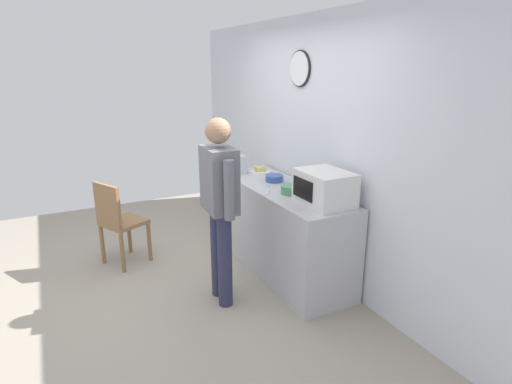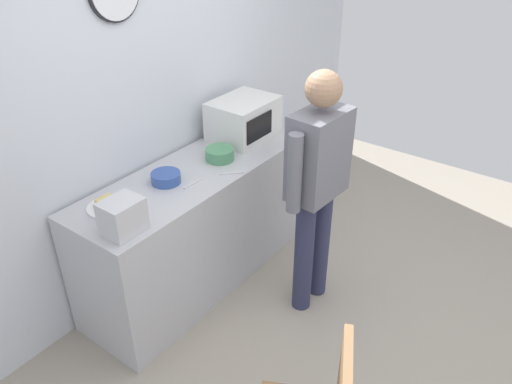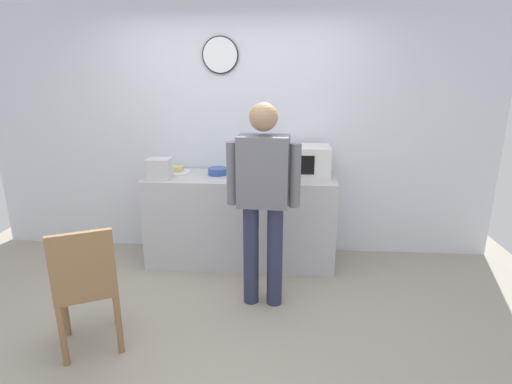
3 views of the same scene
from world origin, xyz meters
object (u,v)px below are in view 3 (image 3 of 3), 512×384
object	(u,v)px
cereal_bowl	(263,173)
spoon_utensil	(224,178)
microwave	(304,161)
sandwich_plate	(177,171)
toaster	(159,169)
person_standing	(263,192)
fork_utensil	(250,182)
salad_bowl	(218,171)
wooden_chair	(86,284)

from	to	relation	value
cereal_bowl	spoon_utensil	size ratio (longest dim) A/B	1.20
microwave	sandwich_plate	bearing A→B (deg)	178.81
microwave	spoon_utensil	bearing A→B (deg)	-167.11
toaster	person_standing	size ratio (longest dim) A/B	0.13
person_standing	fork_utensil	bearing A→B (deg)	105.86
cereal_bowl	fork_utensil	bearing A→B (deg)	-119.19
salad_bowl	person_standing	distance (m)	0.98
sandwich_plate	spoon_utensil	world-z (taller)	sandwich_plate
cereal_bowl	wooden_chair	world-z (taller)	cereal_bowl
sandwich_plate	cereal_bowl	distance (m)	0.90
salad_bowl	fork_utensil	size ratio (longest dim) A/B	1.13
cereal_bowl	person_standing	distance (m)	0.76
person_standing	sandwich_plate	bearing A→B (deg)	136.56
salad_bowl	spoon_utensil	size ratio (longest dim) A/B	1.13
fork_utensil	wooden_chair	distance (m)	1.68
salad_bowl	person_standing	xyz separation A→B (m)	(0.51, -0.83, 0.04)
sandwich_plate	salad_bowl	world-z (taller)	salad_bowl
sandwich_plate	wooden_chair	xyz separation A→B (m)	(-0.23, -1.60, -0.42)
microwave	spoon_utensil	xyz separation A→B (m)	(-0.77, -0.18, -0.15)
microwave	cereal_bowl	bearing A→B (deg)	-166.54
microwave	wooden_chair	world-z (taller)	microwave
salad_bowl	toaster	xyz separation A→B (m)	(-0.53, -0.21, 0.07)
person_standing	microwave	bearing A→B (deg)	67.52
spoon_utensil	person_standing	distance (m)	0.80
salad_bowl	toaster	distance (m)	0.57
sandwich_plate	toaster	bearing A→B (deg)	-111.60
salad_bowl	cereal_bowl	size ratio (longest dim) A/B	0.95
sandwich_plate	wooden_chair	bearing A→B (deg)	-98.30
microwave	sandwich_plate	xyz separation A→B (m)	(-1.29, 0.03, -0.13)
toaster	wooden_chair	distance (m)	1.44
sandwich_plate	toaster	xyz separation A→B (m)	(-0.10, -0.26, 0.08)
microwave	wooden_chair	xyz separation A→B (m)	(-1.52, -1.57, -0.55)
cereal_bowl	spoon_utensil	xyz separation A→B (m)	(-0.37, -0.08, -0.04)
wooden_chair	salad_bowl	bearing A→B (deg)	66.88
spoon_utensil	cereal_bowl	bearing A→B (deg)	12.26
microwave	toaster	size ratio (longest dim) A/B	2.27
microwave	person_standing	size ratio (longest dim) A/B	0.29
microwave	sandwich_plate	distance (m)	1.30
cereal_bowl	person_standing	bearing A→B (deg)	-86.40
cereal_bowl	wooden_chair	bearing A→B (deg)	-127.19
toaster	spoon_utensil	bearing A→B (deg)	5.08
spoon_utensil	sandwich_plate	bearing A→B (deg)	158.50
spoon_utensil	microwave	bearing A→B (deg)	12.89
spoon_utensil	fork_utensil	bearing A→B (deg)	-24.88
toaster	spoon_utensil	distance (m)	0.63
microwave	fork_utensil	world-z (taller)	microwave
salad_bowl	spoon_utensil	world-z (taller)	salad_bowl
fork_utensil	person_standing	bearing A→B (deg)	-74.14
toaster	salad_bowl	bearing A→B (deg)	21.38
sandwich_plate	fork_utensil	world-z (taller)	sandwich_plate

